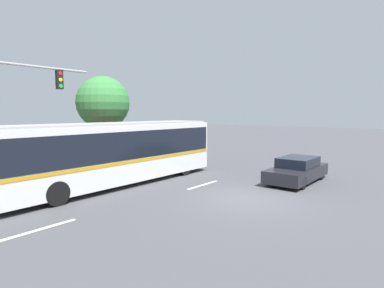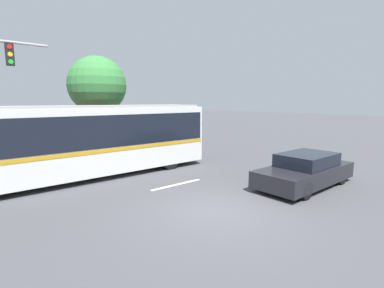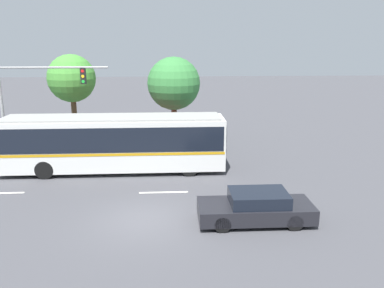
% 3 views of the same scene
% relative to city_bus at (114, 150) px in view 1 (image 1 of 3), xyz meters
% --- Properties ---
extents(ground_plane, '(140.00, 140.00, 0.00)m').
position_rel_city_bus_xyz_m(ground_plane, '(2.07, -6.44, -1.81)').
color(ground_plane, '#444449').
extents(city_bus, '(12.51, 2.59, 3.18)m').
position_rel_city_bus_xyz_m(city_bus, '(0.00, 0.00, 0.00)').
color(city_bus, silver).
rests_on(city_bus, ground).
extents(sedan_foreground, '(4.68, 1.88, 1.31)m').
position_rel_city_bus_xyz_m(sedan_foreground, '(6.65, -6.92, -1.18)').
color(sedan_foreground, black).
rests_on(sedan_foreground, ground).
extents(flowering_hedge, '(8.04, 1.33, 1.59)m').
position_rel_city_bus_xyz_m(flowering_hedge, '(0.12, 4.22, -1.03)').
color(flowering_hedge, '#286028').
rests_on(flowering_hedge, ground).
extents(street_tree_centre, '(3.69, 3.69, 6.23)m').
position_rel_city_bus_xyz_m(street_tree_centre, '(3.49, 5.83, 2.55)').
color(street_tree_centre, brown).
rests_on(street_tree_centre, ground).
extents(lane_stripe_near, '(2.40, 0.16, 0.01)m').
position_rel_city_bus_xyz_m(lane_stripe_near, '(-5.23, -3.13, -1.80)').
color(lane_stripe_near, silver).
rests_on(lane_stripe_near, ground).
extents(lane_stripe_mid, '(2.40, 0.16, 0.01)m').
position_rel_city_bus_xyz_m(lane_stripe_mid, '(2.82, -3.50, -1.80)').
color(lane_stripe_mid, silver).
rests_on(lane_stripe_mid, ground).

